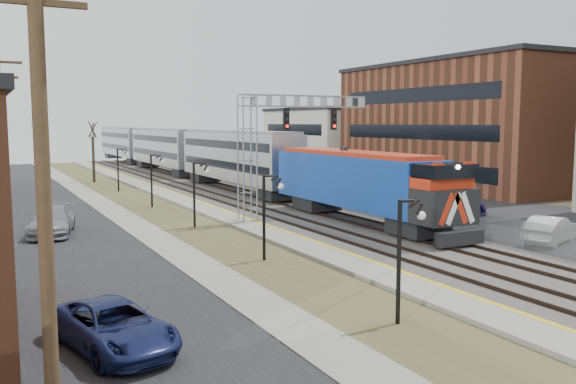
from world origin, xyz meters
TOP-DOWN VIEW (x-y plane):
  - street_west at (-11.50, 35.00)m, footprint 7.00×120.00m
  - sidewalk at (-7.00, 35.00)m, footprint 2.00×120.00m
  - grass_median at (-4.00, 35.00)m, footprint 4.00×120.00m
  - platform at (-1.00, 35.00)m, footprint 2.00×120.00m
  - ballast_bed at (4.00, 35.00)m, footprint 8.00×120.00m
  - parking_lot at (16.00, 35.00)m, footprint 16.00×120.00m
  - platform_edge at (-0.12, 35.00)m, footprint 0.24×120.00m
  - track_near at (2.00, 35.00)m, footprint 1.58×120.00m
  - track_far at (5.50, 35.00)m, footprint 1.58×120.00m
  - train at (5.50, 59.93)m, footprint 3.00×85.85m
  - signal_gantry at (1.22, 27.99)m, footprint 9.00×1.07m
  - lampposts at (-4.00, 18.29)m, footprint 0.14×62.14m
  - utility_poles at (-14.50, 25.00)m, footprint 0.28×80.28m
  - fence at (8.20, 35.00)m, footprint 0.04×120.00m
  - buildings_east at (30.00, 31.18)m, footprint 16.00×76.00m
  - bare_trees at (-12.66, 38.91)m, footprint 12.30×42.30m
  - car_lot_b at (11.17, 14.87)m, footprint 4.68×3.05m
  - car_lot_d at (13.25, 24.96)m, footprint 5.58×3.88m
  - car_lot_e at (10.66, 23.68)m, footprint 5.16×3.22m
  - car_lot_f at (11.89, 36.70)m, footprint 4.93×1.87m
  - car_street_a at (-12.41, 9.87)m, footprint 3.29×5.22m
  - car_street_b at (-11.94, 29.51)m, footprint 3.37×5.79m
  - car_lot_g at (12.64, 47.16)m, footprint 4.48×2.68m

SIDE VIEW (x-z plane):
  - street_west at x=-11.50m, z-range 0.00..0.04m
  - parking_lot at x=16.00m, z-range 0.00..0.04m
  - grass_median at x=-4.00m, z-range 0.00..0.06m
  - sidewalk at x=-7.00m, z-range 0.00..0.08m
  - ballast_bed at x=4.00m, z-range 0.00..0.20m
  - platform at x=-1.00m, z-range 0.00..0.24m
  - platform_edge at x=-0.12m, z-range 0.24..0.25m
  - track_near at x=2.00m, z-range 0.20..0.35m
  - track_far at x=5.50m, z-range 0.20..0.35m
  - car_street_a at x=-12.41m, z-range 0.00..1.34m
  - car_lot_g at x=12.64m, z-range 0.00..1.43m
  - car_lot_b at x=11.17m, z-range 0.00..1.46m
  - car_lot_d at x=13.25m, z-range 0.00..1.50m
  - car_street_b at x=-11.94m, z-range 0.00..1.58m
  - fence at x=8.20m, z-range 0.00..1.60m
  - car_lot_f at x=11.89m, z-range 0.00..1.60m
  - car_lot_e at x=10.66m, z-range 0.00..1.64m
  - lampposts at x=-4.00m, z-range 0.00..4.00m
  - bare_trees at x=-12.66m, z-range -0.27..5.68m
  - train at x=5.50m, z-range 0.26..5.58m
  - utility_poles at x=-14.50m, z-range 0.00..10.00m
  - signal_gantry at x=1.22m, z-range 1.51..9.66m
  - buildings_east at x=30.00m, z-range -1.19..13.81m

